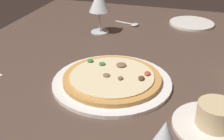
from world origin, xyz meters
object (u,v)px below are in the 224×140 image
pizza_main (112,80)px  ramekin_on_saucer (215,119)px  wine_glass_far (99,2)px  spoon (132,24)px  side_plate (192,23)px

pizza_main → ramekin_on_saucer: 29.37cm
ramekin_on_saucer → wine_glass_far: size_ratio=1.07×
pizza_main → spoon: bearing=-172.9°
pizza_main → spoon: (-49.02, -6.13, -0.69)cm
spoon → pizza_main: bearing=7.1°
ramekin_on_saucer → wine_glass_far: (-48.69, -43.30, 9.99)cm
ramekin_on_saucer → spoon: ramekin_on_saucer is taller
ramekin_on_saucer → side_plate: 69.82cm
pizza_main → wine_glass_far: size_ratio=1.91×
side_plate → spoon: 25.46cm
side_plate → pizza_main: bearing=-17.3°
pizza_main → ramekin_on_saucer: bearing=66.5°
pizza_main → spoon: size_ratio=2.97×
ramekin_on_saucer → side_plate: ramekin_on_saucer is taller
pizza_main → side_plate: pizza_main is taller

